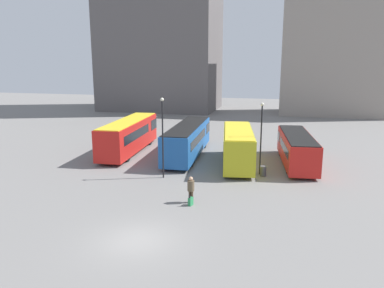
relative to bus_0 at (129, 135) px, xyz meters
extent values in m
plane|color=slate|center=(8.42, -18.47, -1.83)|extent=(160.00, 160.00, 0.00)
cube|color=#5B5656|center=(-8.54, 35.51, 15.56)|extent=(21.83, 14.36, 34.76)
cube|color=gray|center=(23.74, 35.51, 9.15)|extent=(18.55, 10.36, 21.96)
cube|color=red|center=(0.01, -0.10, -0.04)|extent=(3.43, 12.19, 2.97)
cube|color=black|center=(-0.35, 4.82, 0.33)|extent=(2.76, 2.39, 1.13)
cube|color=black|center=(0.09, -1.18, 0.33)|extent=(3.15, 7.87, 0.89)
cube|color=yellow|center=(0.01, -0.10, 1.48)|extent=(3.21, 11.93, 0.08)
cylinder|color=black|center=(-0.26, 3.62, -1.28)|extent=(2.54, 1.27, 1.10)
cylinder|color=black|center=(0.28, -3.82, -1.28)|extent=(2.54, 1.27, 1.10)
cube|color=#1E56A3|center=(6.33, -0.15, -0.16)|extent=(3.31, 12.47, 2.74)
cube|color=black|center=(6.03, 4.90, 0.18)|extent=(2.76, 2.41, 1.04)
cube|color=black|center=(6.39, -1.26, 0.18)|extent=(3.08, 8.04, 0.82)
cube|color=black|center=(6.33, -0.15, 1.25)|extent=(3.09, 12.21, 0.08)
cylinder|color=black|center=(6.10, 3.66, -1.29)|extent=(2.54, 1.23, 1.08)
cylinder|color=black|center=(6.55, -3.97, -1.29)|extent=(2.54, 1.23, 1.08)
cube|color=gold|center=(11.62, -2.23, -0.10)|extent=(4.08, 10.08, 2.89)
cube|color=black|center=(10.99, 1.73, 0.26)|extent=(2.86, 2.19, 1.10)
cube|color=black|center=(11.76, -3.11, 0.26)|extent=(3.55, 6.60, 0.87)
cube|color=yellow|center=(11.62, -2.23, 1.39)|extent=(3.84, 9.85, 0.08)
cylinder|color=black|center=(11.14, 0.76, -1.31)|extent=(2.60, 1.41, 1.04)
cylinder|color=black|center=(12.10, -5.23, -1.31)|extent=(2.60, 1.41, 1.04)
cube|color=red|center=(16.84, -0.86, -0.33)|extent=(3.66, 10.40, 2.49)
cube|color=black|center=(16.35, 3.28, -0.02)|extent=(2.73, 2.15, 0.94)
cube|color=black|center=(16.94, -1.77, -0.02)|extent=(3.26, 6.76, 0.75)
cube|color=black|center=(16.84, -0.86, 0.95)|extent=(3.44, 10.17, 0.08)
cylinder|color=black|center=(16.47, 2.27, -1.37)|extent=(2.48, 1.19, 0.91)
cylinder|color=black|center=(17.21, -3.99, -1.37)|extent=(2.48, 1.19, 0.91)
cylinder|color=#4C3828|center=(9.75, -12.44, -1.41)|extent=(0.20, 0.20, 0.82)
cylinder|color=#4C3828|center=(9.92, -12.49, -1.41)|extent=(0.20, 0.20, 0.82)
cylinder|color=brown|center=(9.84, -12.46, -0.65)|extent=(0.58, 0.58, 0.72)
sphere|color=tan|center=(9.84, -12.46, -0.15)|extent=(0.27, 0.27, 0.27)
cube|color=#28844C|center=(9.95, -12.97, -1.56)|extent=(0.30, 0.43, 0.54)
cube|color=black|center=(9.91, -13.10, -1.17)|extent=(0.11, 0.05, 0.24)
cylinder|color=black|center=(6.28, -7.67, 1.32)|extent=(0.12, 0.12, 6.28)
sphere|color=beige|center=(6.28, -7.67, 4.54)|extent=(0.28, 0.28, 0.28)
cylinder|color=black|center=(13.83, -4.77, 1.07)|extent=(0.12, 0.12, 5.80)
sphere|color=beige|center=(13.83, -4.77, 4.05)|extent=(0.28, 0.28, 0.28)
cylinder|color=#47474C|center=(14.14, -5.24, -1.40)|extent=(0.52, 0.52, 0.85)
camera|label=1|loc=(15.74, -35.42, 7.44)|focal=35.00mm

